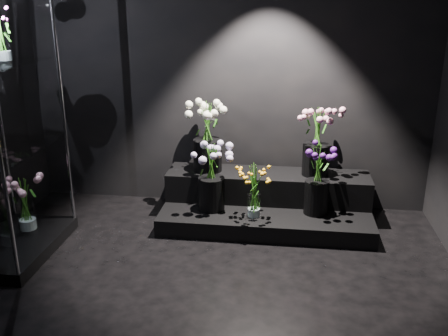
# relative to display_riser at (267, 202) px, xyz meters

# --- Properties ---
(floor) EXTENTS (4.00, 4.00, 0.00)m
(floor) POSITION_rel_display_riser_xyz_m (-0.42, -1.61, -0.18)
(floor) COLOR black
(floor) RESTS_ON ground
(wall_back) EXTENTS (4.00, 0.00, 4.00)m
(wall_back) POSITION_rel_display_riser_xyz_m (-0.42, 0.39, 1.22)
(wall_back) COLOR black
(wall_back) RESTS_ON floor
(wall_front) EXTENTS (4.00, 0.00, 4.00)m
(wall_front) POSITION_rel_display_riser_xyz_m (-0.42, -3.61, 1.22)
(wall_front) COLOR black
(wall_front) RESTS_ON floor
(display_riser) EXTENTS (1.97, 0.88, 0.44)m
(display_riser) POSITION_rel_display_riser_xyz_m (0.00, 0.00, 0.00)
(display_riser) COLOR black
(display_riser) RESTS_ON floor
(bouquet_orange_bells) EXTENTS (0.26, 0.26, 0.49)m
(bouquet_orange_bells) POSITION_rel_display_riser_xyz_m (-0.10, -0.31, 0.24)
(bouquet_orange_bells) COLOR white
(bouquet_orange_bells) RESTS_ON display_riser
(bouquet_lilac) EXTENTS (0.51, 0.51, 0.64)m
(bouquet_lilac) POSITION_rel_display_riser_xyz_m (-0.51, -0.20, 0.36)
(bouquet_lilac) COLOR black
(bouquet_lilac) RESTS_ON display_riser
(bouquet_purple) EXTENTS (0.39, 0.39, 0.64)m
(bouquet_purple) POSITION_rel_display_riser_xyz_m (0.46, -0.17, 0.35)
(bouquet_purple) COLOR black
(bouquet_purple) RESTS_ON display_riser
(bouquet_cream_roses) EXTENTS (0.43, 0.43, 0.69)m
(bouquet_cream_roses) POSITION_rel_display_riser_xyz_m (-0.60, 0.12, 0.65)
(bouquet_cream_roses) COLOR black
(bouquet_cream_roses) RESTS_ON display_riser
(bouquet_pink_roses) EXTENTS (0.36, 0.36, 0.66)m
(bouquet_pink_roses) POSITION_rel_display_riser_xyz_m (0.45, 0.13, 0.63)
(bouquet_pink_roses) COLOR black
(bouquet_pink_roses) RESTS_ON display_riser
(bouquet_case_magenta) EXTENTS (0.26, 0.26, 0.42)m
(bouquet_case_magenta) POSITION_rel_display_riser_xyz_m (-2.04, -0.81, 1.63)
(bouquet_case_magenta) COLOR white
(bouquet_case_magenta) RESTS_ON display_case
(bouquet_case_base_pink) EXTENTS (0.41, 0.41, 0.50)m
(bouquet_case_base_pink) POSITION_rel_display_riser_xyz_m (-2.09, -0.72, 0.19)
(bouquet_case_base_pink) COLOR white
(bouquet_case_base_pink) RESTS_ON display_case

